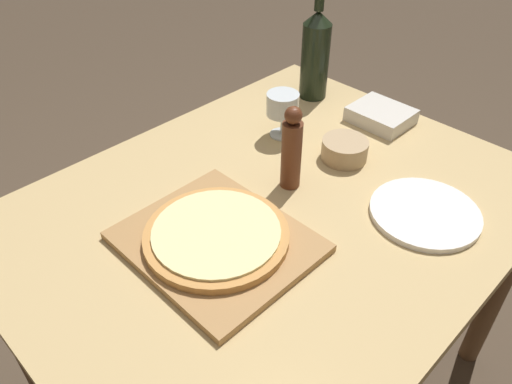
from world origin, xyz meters
TOP-DOWN VIEW (x-y plane):
  - ground_plane at (0.00, 0.00)m, footprint 12.00×12.00m
  - dining_table at (0.00, 0.00)m, footprint 0.95×1.21m
  - cutting_board at (0.01, -0.19)m, footprint 0.38×0.33m
  - pizza at (0.01, -0.19)m, footprint 0.31×0.31m
  - wine_bottle at (-0.28, 0.47)m, footprint 0.09×0.09m
  - pepper_mill at (-0.02, 0.08)m, footprint 0.05×0.05m
  - wine_glass at (-0.19, 0.23)m, footprint 0.09×0.09m
  - small_bowl at (-0.00, 0.26)m, footprint 0.12×0.12m
  - dinner_plate at (0.27, 0.21)m, footprint 0.25×0.25m
  - food_container at (-0.04, 0.49)m, footprint 0.17×0.14m

SIDE VIEW (x-z plane):
  - ground_plane at x=0.00m, z-range 0.00..0.00m
  - dining_table at x=0.00m, z-range 0.27..1.02m
  - dinner_plate at x=0.27m, z-range 0.75..0.76m
  - cutting_board at x=0.01m, z-range 0.75..0.77m
  - food_container at x=-0.04m, z-range 0.75..0.79m
  - small_bowl at x=0.00m, z-range 0.75..0.80m
  - pizza at x=0.01m, z-range 0.77..0.79m
  - wine_glass at x=-0.19m, z-range 0.78..0.91m
  - pepper_mill at x=-0.02m, z-range 0.75..0.96m
  - wine_bottle at x=-0.28m, z-range 0.71..1.07m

